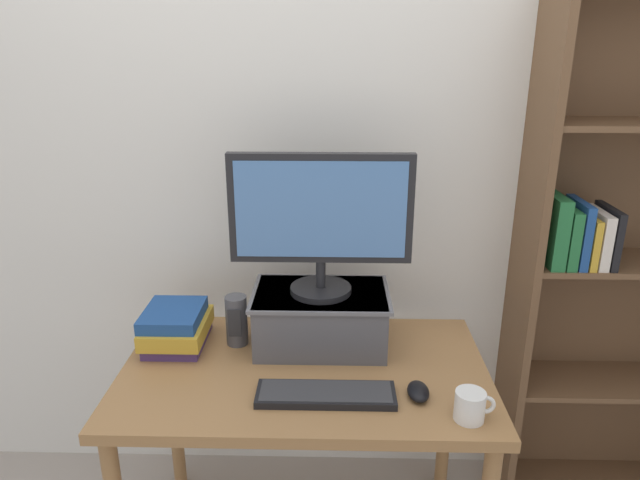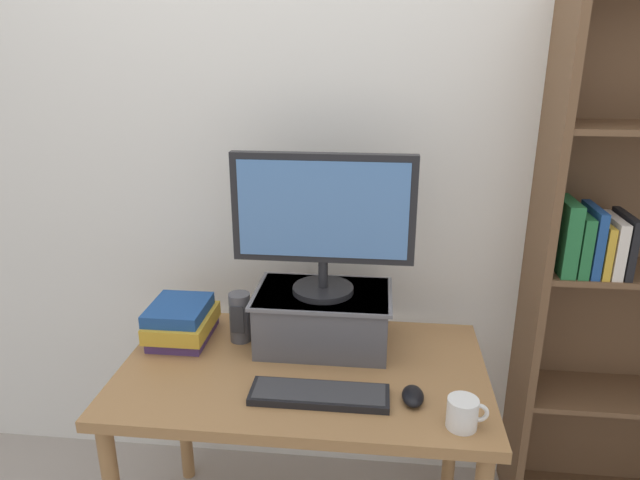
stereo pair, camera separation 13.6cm
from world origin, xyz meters
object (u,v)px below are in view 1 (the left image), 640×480
desk (305,391)px  keyboard (326,394)px  riser_box (321,316)px  bookshelf_unit (635,258)px  desk_speaker (237,320)px  computer_mouse (418,391)px  book_stack (176,327)px  computer_monitor (321,217)px  coffee_mug (471,406)px

desk → keyboard: bearing=-66.7°
riser_box → desk: bearing=-107.0°
bookshelf_unit → desk_speaker: 1.44m
keyboard → desk_speaker: bearing=134.6°
desk → computer_mouse: size_ratio=11.24×
book_stack → desk_speaker: bearing=3.2°
computer_monitor → coffee_mug: (0.42, -0.41, -0.41)m
bookshelf_unit → book_stack: size_ratio=7.51×
riser_box → computer_mouse: (0.29, -0.31, -0.08)m
riser_box → book_stack: riser_box is taller
computer_monitor → computer_mouse: 0.61m
keyboard → coffee_mug: 0.41m
desk → bookshelf_unit: bookshelf_unit is taller
computer_monitor → book_stack: computer_monitor is taller
riser_box → keyboard: size_ratio=1.13×
desk → desk_speaker: size_ratio=6.66×
desk → book_stack: bearing=162.7°
coffee_mug → desk_speaker: size_ratio=0.64×
bookshelf_unit → keyboard: bearing=-154.7°
computer_monitor → computer_mouse: (0.29, -0.31, -0.44)m
desk → keyboard: (0.07, -0.16, 0.10)m
book_stack → desk_speaker: size_ratio=1.48×
computer_mouse → bookshelf_unit: bearing=31.4°
bookshelf_unit → computer_monitor: 1.17m
desk → book_stack: book_stack is taller
computer_monitor → desk_speaker: bearing=-178.9°
desk_speaker → desk: bearing=-32.2°
riser_box → computer_mouse: 0.43m
desk → riser_box: riser_box is taller
riser_box → computer_mouse: riser_box is taller
computer_mouse → desk_speaker: size_ratio=0.59×
bookshelf_unit → riser_box: 1.16m
desk → riser_box: bearing=73.0°
computer_mouse → coffee_mug: size_ratio=0.92×
computer_monitor → computer_mouse: size_ratio=5.67×
keyboard → coffee_mug: coffee_mug is taller
bookshelf_unit → keyboard: 1.25m
riser_box → computer_mouse: size_ratio=4.44×
desk → computer_monitor: size_ratio=1.98×
desk → riser_box: size_ratio=2.53×
desk → computer_mouse: (0.34, -0.15, 0.11)m
desk → computer_mouse: bearing=-23.9°
riser_box → computer_monitor: 0.35m
keyboard → desk_speaker: 0.45m
coffee_mug → computer_monitor: bearing=135.8°
bookshelf_unit → riser_box: bearing=-169.9°
riser_box → computer_monitor: computer_monitor is taller
bookshelf_unit → computer_mouse: bookshelf_unit is taller
book_stack → coffee_mug: size_ratio=2.31×
computer_mouse → book_stack: book_stack is taller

